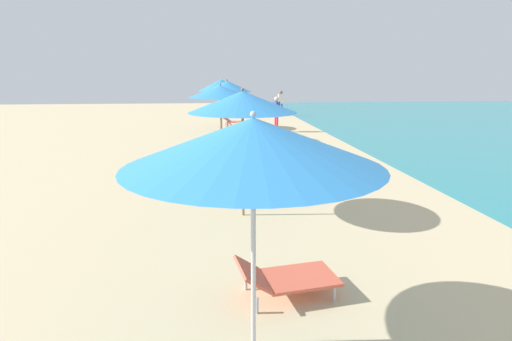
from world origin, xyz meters
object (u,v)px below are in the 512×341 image
at_px(lounger_third_shoreside, 286,277).
at_px(lounger_farthest_inland, 240,126).
at_px(lounger_fifth_shoreside, 240,151).
at_px(lounger_fifth_inland, 237,162).
at_px(umbrella_sixth, 227,86).
at_px(umbrella_farthest, 221,85).
at_px(umbrella_fifth, 220,92).
at_px(person_walking_near, 281,101).
at_px(umbrella_third, 253,143).
at_px(lounger_fourth_shoreside, 272,184).
at_px(person_walking_mid, 276,110).
at_px(lounger_sixth_shoreside, 252,130).
at_px(lounger_farthest_shoreside, 236,121).
at_px(umbrella_fourth, 242,102).

bearing_deg(lounger_third_shoreside, lounger_farthest_inland, 79.50).
xyz_separation_m(lounger_fifth_shoreside, lounger_fifth_inland, (-0.22, -2.11, 0.05)).
xyz_separation_m(lounger_third_shoreside, lounger_farthest_inland, (0.37, 15.41, 0.01)).
height_order(umbrella_sixth, umbrella_farthest, umbrella_farthest).
bearing_deg(lounger_fifth_inland, umbrella_fifth, 120.10).
bearing_deg(umbrella_fifth, person_walking_near, 74.06).
height_order(umbrella_third, lounger_fifth_inland, umbrella_third).
xyz_separation_m(lounger_farthest_inland, person_walking_near, (3.32, 7.67, 0.78)).
bearing_deg(lounger_fourth_shoreside, lounger_farthest_inland, 75.97).
distance_m(lounger_fourth_shoreside, umbrella_sixth, 8.56).
height_order(umbrella_third, person_walking_mid, umbrella_third).
bearing_deg(umbrella_sixth, lounger_third_shoreside, -88.56).
bearing_deg(umbrella_farthest, lounger_farthest_inland, -55.57).
relative_size(lounger_fourth_shoreside, umbrella_farthest, 0.59).
relative_size(lounger_fifth_inland, lounger_sixth_shoreside, 1.12).
bearing_deg(lounger_fifth_shoreside, umbrella_farthest, 104.99).
bearing_deg(lounger_fourth_shoreside, umbrella_third, -114.54).
height_order(lounger_farthest_shoreside, person_walking_mid, person_walking_mid).
height_order(lounger_fourth_shoreside, umbrella_fifth, umbrella_fifth).
bearing_deg(lounger_fifth_inland, lounger_fifth_shoreside, 93.14).
xyz_separation_m(umbrella_third, umbrella_sixth, (0.19, 13.40, 0.15)).
height_order(umbrella_sixth, lounger_farthest_shoreside, umbrella_sixth).
bearing_deg(lounger_fifth_shoreside, person_walking_mid, 82.39).
bearing_deg(lounger_farthest_inland, umbrella_fifth, -101.09).
height_order(lounger_fifth_inland, lounger_sixth_shoreside, lounger_sixth_shoreside).
bearing_deg(lounger_sixth_shoreside, lounger_fifth_shoreside, -104.71).
relative_size(lounger_fourth_shoreside, person_walking_mid, 0.89).
bearing_deg(person_walking_near, lounger_fifth_shoreside, -17.53).
bearing_deg(lounger_farthest_inland, lounger_fifth_shoreside, -96.76).
height_order(lounger_third_shoreside, lounger_sixth_shoreside, lounger_sixth_shoreside).
bearing_deg(umbrella_sixth, lounger_farthest_shoreside, 82.97).
xyz_separation_m(lounger_fourth_shoreside, umbrella_sixth, (-0.74, 8.29, 1.98)).
height_order(lounger_fourth_shoreside, lounger_fifth_inland, lounger_fourth_shoreside).
xyz_separation_m(lounger_fifth_inland, person_walking_mid, (2.43, 8.44, 0.75)).
bearing_deg(umbrella_fourth, person_walking_near, 78.62).
bearing_deg(lounger_farthest_shoreside, person_walking_mid, -46.74).
bearing_deg(person_walking_mid, lounger_third_shoreside, -117.14).
bearing_deg(lounger_sixth_shoreside, lounger_third_shoreside, -97.96).
bearing_deg(umbrella_fifth, umbrella_farthest, 88.84).
bearing_deg(lounger_fourth_shoreside, lounger_sixth_shoreside, 73.37).
xyz_separation_m(umbrella_fourth, lounger_fifth_inland, (0.07, 3.59, -1.95)).
height_order(lounger_fifth_shoreside, umbrella_farthest, umbrella_farthest).
distance_m(umbrella_fourth, umbrella_fifth, 4.70).
bearing_deg(person_walking_near, umbrella_fifth, -18.84).
bearing_deg(lounger_sixth_shoreside, umbrella_third, -99.73).
xyz_separation_m(lounger_fourth_shoreside, person_walking_near, (3.27, 18.87, 0.73)).
xyz_separation_m(lounger_farthest_shoreside, person_walking_near, (3.37, 5.43, 0.77)).
bearing_deg(lounger_third_shoreside, umbrella_farthest, 82.58).
relative_size(umbrella_fourth, lounger_farthest_shoreside, 1.59).
distance_m(lounger_sixth_shoreside, umbrella_farthest, 3.97).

